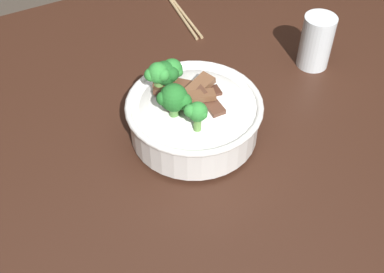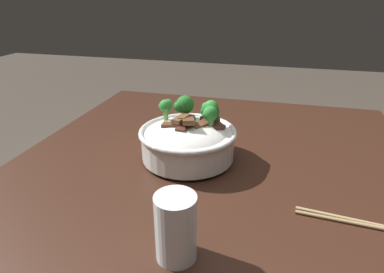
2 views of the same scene
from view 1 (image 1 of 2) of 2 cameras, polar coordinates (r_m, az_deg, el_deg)
name	(u,v)px [view 1 (image 1 of 2)]	position (r m, az deg, el deg)	size (l,w,h in m)	color
dining_table	(219,129)	(1.03, 3.17, 0.90)	(1.22, 0.99, 0.80)	#381E14
rice_bowl	(193,112)	(0.85, 0.08, 2.88)	(0.24, 0.24, 0.15)	white
drinking_glass	(316,45)	(1.05, 14.11, 10.27)	(0.07, 0.07, 0.11)	white
chopsticks_pair	(181,13)	(1.21, -1.27, 14.10)	(0.04, 0.22, 0.01)	tan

